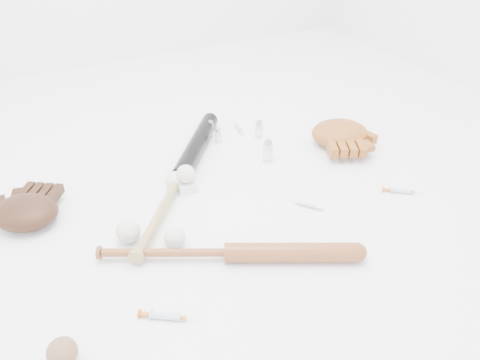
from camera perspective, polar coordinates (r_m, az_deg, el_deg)
name	(u,v)px	position (r m, az deg, el deg)	size (l,w,h in m)	color
bat_dark	(181,175)	(1.70, -7.27, 0.61)	(0.92, 0.07, 0.07)	black
bat_wood	(227,253)	(1.38, -1.54, -8.84)	(0.80, 0.06, 0.06)	brown
glove_dark	(26,212)	(1.64, -24.68, -3.55)	(0.25, 0.25, 0.09)	black
glove_tan	(340,133)	(1.96, 12.10, 5.60)	(0.28, 0.28, 0.10)	brown
trading_card	(9,214)	(1.73, -26.32, -3.78)	(0.06, 0.09, 0.00)	gold
pedestal	(187,186)	(1.67, -6.51, -0.69)	(0.06, 0.06, 0.04)	white
baseball_on_pedestal	(186,174)	(1.64, -6.63, 0.75)	(0.07, 0.07, 0.07)	silver
baseball_left	(128,231)	(1.47, -13.49, -6.11)	(0.07, 0.07, 0.07)	silver
baseball_upper	(175,181)	(1.67, -7.94, -0.08)	(0.07, 0.07, 0.07)	silver
baseball_mid	(175,237)	(1.43, -7.97, -6.93)	(0.07, 0.07, 0.07)	silver
baseball_aged	(62,352)	(1.22, -20.86, -19.02)	(0.07, 0.07, 0.07)	brown
syringe_0	(166,316)	(1.26, -9.03, -16.07)	(0.17, 0.03, 0.02)	#ADBCC6
syringe_1	(307,205)	(1.60, 8.13, -2.98)	(0.13, 0.02, 0.02)	#ADBCC6
syringe_2	(238,128)	(2.05, -0.21, 6.41)	(0.13, 0.02, 0.02)	#ADBCC6
syringe_3	(401,191)	(1.74, 19.02, -1.25)	(0.15, 0.03, 0.02)	#ADBCC6
syringe_4	(331,127)	(2.09, 11.07, 6.37)	(0.16, 0.03, 0.02)	#ADBCC6
vial_0	(211,128)	(1.99, -3.58, 6.34)	(0.02, 0.02, 0.07)	silver
vial_1	(218,136)	(1.94, -2.69, 5.41)	(0.02, 0.02, 0.06)	silver
vial_2	(259,129)	(1.97, 2.32, 6.19)	(0.03, 0.03, 0.08)	silver
vial_3	(268,151)	(1.81, 3.42, 3.54)	(0.04, 0.04, 0.09)	silver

